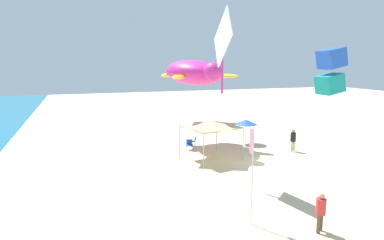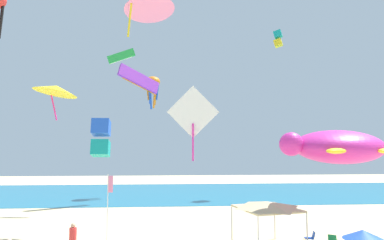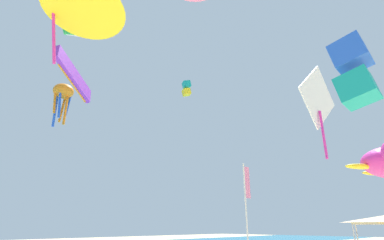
# 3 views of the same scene
# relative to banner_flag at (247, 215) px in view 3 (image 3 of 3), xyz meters

# --- Properties ---
(banner_flag) EXTENTS (0.36, 0.06, 4.40)m
(banner_flag) POSITION_rel_banner_flag_xyz_m (0.00, 0.00, 0.00)
(banner_flag) COLOR silver
(banner_flag) RESTS_ON ground
(kite_box_blue) EXTENTS (0.97, 1.12, 2.16)m
(kite_box_blue) POSITION_rel_banner_flag_xyz_m (0.21, -4.01, 4.08)
(kite_box_blue) COLOR blue
(kite_parafoil_green) EXTENTS (3.06, 0.36, 1.84)m
(kite_parafoil_green) POSITION_rel_banner_flag_xyz_m (-1.20, 12.89, 13.39)
(kite_parafoil_green) COLOR green
(kite_diamond_white) EXTENTS (3.45, 0.54, 4.95)m
(kite_diamond_white) POSITION_rel_banner_flag_xyz_m (5.56, -1.00, 5.71)
(kite_diamond_white) COLOR white
(kite_box_teal) EXTENTS (1.56, 1.47, 2.40)m
(kite_box_teal) POSITION_rel_banner_flag_xyz_m (19.22, 22.16, 18.89)
(kite_box_teal) COLOR teal
(kite_delta_yellow) EXTENTS (4.53, 4.50, 2.95)m
(kite_delta_yellow) POSITION_rel_banner_flag_xyz_m (-4.94, 3.90, 8.14)
(kite_delta_yellow) COLOR yellow
(kite_parafoil_purple) EXTENTS (4.77, 3.44, 3.34)m
(kite_parafoil_purple) POSITION_rel_banner_flag_xyz_m (0.35, 16.98, 11.73)
(kite_parafoil_purple) COLOR purple
(kite_octopus_orange) EXTENTS (1.99, 1.99, 4.43)m
(kite_octopus_orange) POSITION_rel_banner_flag_xyz_m (1.73, 22.38, 12.31)
(kite_octopus_orange) COLOR orange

